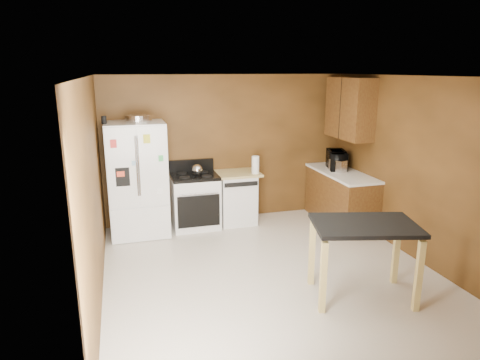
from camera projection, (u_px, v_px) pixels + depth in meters
name	position (u px, v px, depth m)	size (l,w,h in m)	color
floor	(270.00, 272.00, 5.61)	(4.50, 4.50, 0.00)	beige
ceiling	(273.00, 76.00, 4.98)	(4.50, 4.50, 0.00)	white
wall_back	(227.00, 148.00, 7.39)	(4.20, 4.20, 0.00)	brown
wall_front	(374.00, 252.00, 3.21)	(4.20, 4.20, 0.00)	brown
wall_left	(94.00, 193.00, 4.74)	(4.50, 4.50, 0.00)	brown
wall_right	(416.00, 169.00, 5.86)	(4.50, 4.50, 0.00)	brown
roasting_pan	(139.00, 118.00, 6.52)	(0.42, 0.42, 0.10)	silver
pen_cup	(104.00, 120.00, 6.28)	(0.08, 0.08, 0.11)	black
kettle	(197.00, 170.00, 6.97)	(0.18, 0.18, 0.18)	silver
paper_towel	(255.00, 165.00, 7.12)	(0.13, 0.13, 0.29)	white
green_canister	(255.00, 167.00, 7.36)	(0.11, 0.11, 0.12)	green
toaster	(338.00, 165.00, 7.24)	(0.17, 0.27, 0.20)	silver
microwave	(336.00, 160.00, 7.41)	(0.52, 0.35, 0.29)	black
refrigerator	(138.00, 180.00, 6.71)	(0.90, 0.80, 1.80)	white
gas_range	(195.00, 200.00, 7.12)	(0.76, 0.68, 1.10)	white
dishwasher	(236.00, 197.00, 7.34)	(0.78, 0.63, 0.89)	white
right_cabinets	(343.00, 171.00, 7.25)	(0.63, 1.58, 2.45)	brown
island	(364.00, 235.00, 4.83)	(1.30, 1.02, 0.91)	black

